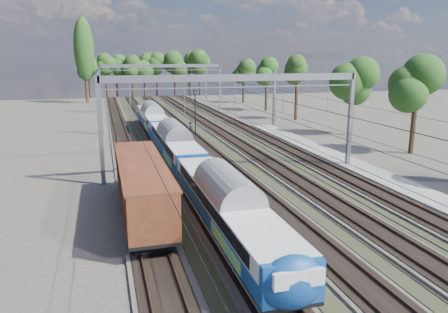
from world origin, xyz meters
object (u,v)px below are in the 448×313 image
object	(u,v)px
emu_train	(175,140)
worker	(191,129)
signal_far	(190,88)
signal_near	(195,106)
freight_boxcar	(142,185)

from	to	relation	value
emu_train	worker	xyz separation A→B (m)	(4.57, 14.89, -1.39)
emu_train	worker	bearing A→B (deg)	72.95
worker	signal_far	size ratio (longest dim) A/B	0.37
signal_near	signal_far	world-z (taller)	signal_near
freight_boxcar	signal_near	world-z (taller)	signal_near
freight_boxcar	signal_far	size ratio (longest dim) A/B	2.72
signal_far	emu_train	bearing A→B (deg)	-110.18
worker	signal_near	bearing A→B (deg)	-88.40
emu_train	freight_boxcar	world-z (taller)	emu_train
signal_near	signal_far	xyz separation A→B (m)	(7.66, 42.13, -0.72)
emu_train	signal_far	xyz separation A→B (m)	(12.84, 56.90, 0.94)
freight_boxcar	signal_far	bearing A→B (deg)	76.29
freight_boxcar	signal_far	xyz separation A→B (m)	(17.34, 71.11, 1.07)
signal_near	signal_far	distance (m)	42.83
emu_train	freight_boxcar	size ratio (longest dim) A/B	4.10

